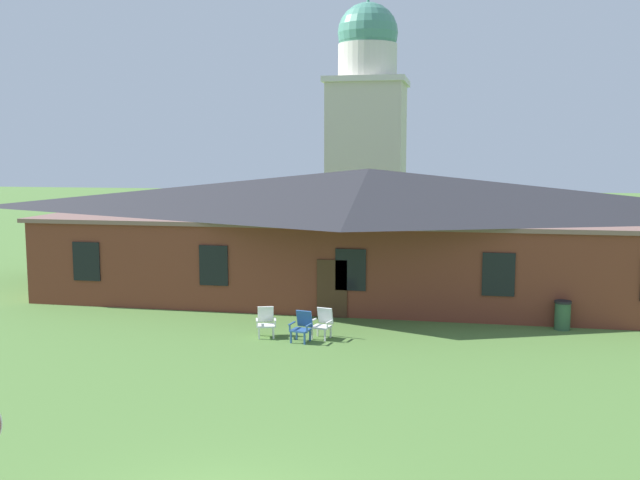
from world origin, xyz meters
The scene contains 6 objects.
brick_building centered at (0.00, 19.91, 2.67)m, with size 26.64×10.40×5.24m.
dome_tower centered at (-2.27, 36.90, 7.36)m, with size 5.18×5.18×16.34m.
lawn_chair_by_porch centered at (-2.31, 11.86, 0.50)m, with size 0.75×0.80×0.96m.
lawn_chair_near_door centered at (-1.02, 11.49, 0.50)m, with size 0.72×0.76×0.96m.
lawn_chair_left_end centered at (-0.46, 12.03, 0.50)m, with size 0.73×0.78×0.96m.
trash_bin centered at (7.24, 14.61, 0.50)m, with size 0.56×0.56×0.98m.
Camera 1 is at (3.73, -9.95, 5.93)m, focal length 40.09 mm.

